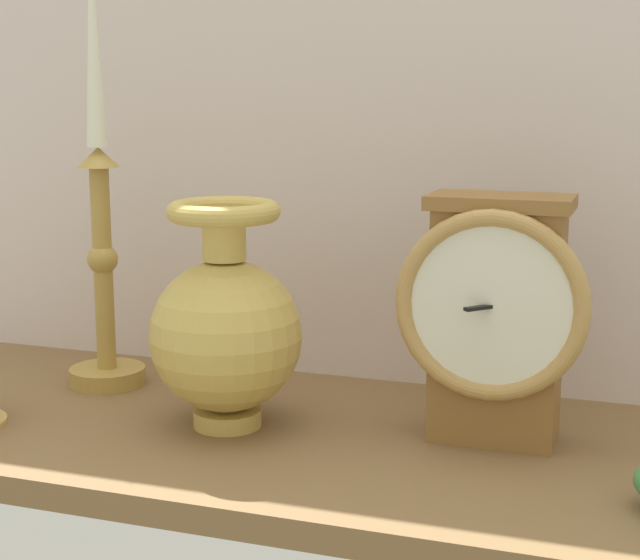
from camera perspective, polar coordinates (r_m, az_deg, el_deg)
ground_plane at (r=92.64cm, az=-1.95°, el=-9.13°), size 100.00×36.00×2.40cm
back_wall at (r=104.40cm, az=1.65°, el=12.01°), size 120.00×2.00×65.00cm
mantel_clock at (r=86.98cm, az=9.96°, el=-1.98°), size 16.29×9.35×21.63cm
candlestick_tall_left at (r=104.04cm, az=-12.34°, el=2.72°), size 7.84×7.84×45.30cm
brass_vase_bulbous at (r=90.58cm, az=-5.38°, el=-2.72°), size 13.85×13.85×20.73cm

